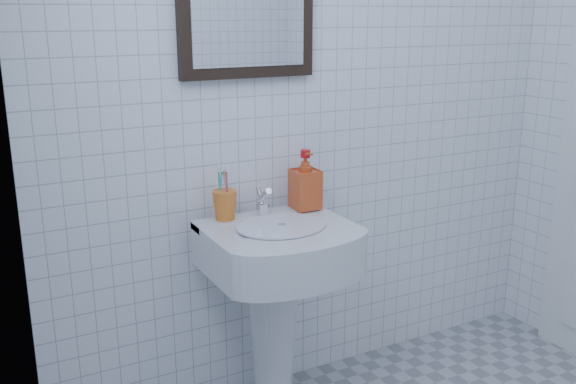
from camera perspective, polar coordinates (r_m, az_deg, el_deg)
wall_back at (r=2.45m, az=2.94°, el=10.70°), size 2.20×0.02×2.50m
wall_left at (r=0.92m, az=-17.41°, el=1.76°), size 0.02×2.40×2.50m
washbasin at (r=2.30m, az=-1.15°, el=-8.57°), size 0.50×0.37×0.77m
faucet at (r=2.28m, az=-2.23°, el=-1.05°), size 0.05×0.10×0.11m
toothbrush_cup at (r=2.24m, az=-5.64°, el=-1.17°), size 0.11×0.11×0.10m
soap_dispenser at (r=2.34m, az=1.54°, el=1.09°), size 0.10×0.10×0.22m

